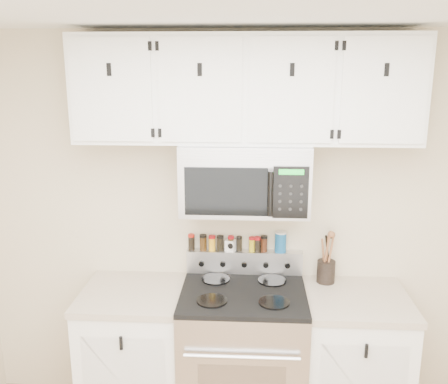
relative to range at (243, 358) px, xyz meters
The scene contains 19 objects.
back_wall 0.83m from the range, 90.00° to the left, with size 3.50×0.01×2.50m, color beige.
range is the anchor object (origin of this frame).
base_cabinet_left 0.69m from the range, behind, with size 0.64×0.62×0.92m.
base_cabinet_right 0.69m from the range, ahead, with size 0.64×0.62×0.92m.
microwave 1.15m from the range, 89.77° to the left, with size 0.76×0.44×0.42m.
upper_cabinets 1.67m from the range, 90.00° to the left, with size 2.00×0.35×0.62m.
utensil_crock 0.77m from the range, 22.85° to the left, with size 0.12×0.12×0.34m.
kitchen_timer 0.71m from the range, 107.80° to the left, with size 0.06×0.05×0.07m, color white.
salt_canister 0.77m from the range, 50.31° to the left, with size 0.07×0.07×0.14m.
spice_jar_0 0.80m from the range, 141.12° to the left, with size 0.04×0.04×0.11m.
spice_jar_1 0.77m from the range, 134.02° to the left, with size 0.05×0.05×0.11m.
spice_jar_2 0.75m from the range, 127.14° to the left, with size 0.05×0.05×0.10m.
spice_jar_3 0.74m from the range, 119.43° to the left, with size 0.04×0.04×0.10m.
spice_jar_4 0.73m from the range, 107.63° to the left, with size 0.04×0.04×0.10m.
spice_jar_5 0.72m from the range, 97.17° to the left, with size 0.04×0.04×0.10m.
spice_jar_6 0.72m from the range, 80.29° to the left, with size 0.04×0.04×0.10m.
spice_jar_7 0.72m from the range, 73.58° to the left, with size 0.04×0.04×0.10m.
spice_jar_8 0.74m from the range, 65.66° to the left, with size 0.04×0.04×0.11m.
spice_jar_9 0.75m from the range, 52.08° to the left, with size 0.04×0.04×0.09m.
Camera 1 is at (0.04, -1.37, 2.29)m, focal length 40.00 mm.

